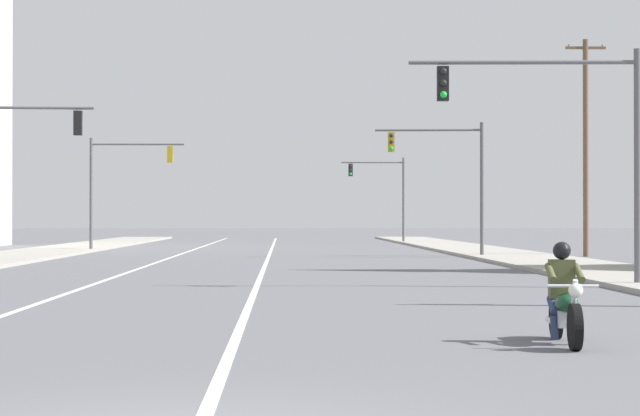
% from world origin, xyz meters
% --- Properties ---
extents(lane_stripe_center, '(0.16, 100.00, 0.01)m').
position_xyz_m(lane_stripe_center, '(0.18, 45.00, 0.00)').
color(lane_stripe_center, beige).
rests_on(lane_stripe_center, ground).
extents(lane_stripe_left, '(0.16, 100.00, 0.01)m').
position_xyz_m(lane_stripe_left, '(-4.28, 45.00, 0.00)').
color(lane_stripe_left, beige).
rests_on(lane_stripe_left, ground).
extents(sidewalk_kerb_right, '(4.40, 110.00, 0.14)m').
position_xyz_m(sidewalk_kerb_right, '(11.41, 40.00, 0.07)').
color(sidewalk_kerb_right, '#9E998E').
rests_on(sidewalk_kerb_right, ground).
extents(motorcycle_with_rider, '(0.70, 2.19, 1.46)m').
position_xyz_m(motorcycle_with_rider, '(4.91, 6.93, 0.59)').
color(motorcycle_with_rider, black).
rests_on(motorcycle_with_rider, ground).
extents(traffic_signal_near_right, '(6.01, 0.43, 6.20)m').
position_xyz_m(traffic_signal_near_right, '(8.30, 20.19, 4.17)').
color(traffic_signal_near_right, '#56565B').
rests_on(traffic_signal_near_right, ground).
extents(traffic_signal_near_left, '(3.96, 0.43, 6.20)m').
position_xyz_m(traffic_signal_near_left, '(-8.85, 32.99, 4.04)').
color(traffic_signal_near_left, '#56565B').
rests_on(traffic_signal_near_left, ground).
extents(traffic_signal_mid_right, '(4.96, 0.49, 6.20)m').
position_xyz_m(traffic_signal_mid_right, '(8.55, 43.05, 4.10)').
color(traffic_signal_mid_right, '#56565B').
rests_on(traffic_signal_mid_right, ground).
extents(traffic_signal_mid_left, '(5.15, 0.37, 6.20)m').
position_xyz_m(traffic_signal_mid_left, '(-8.13, 53.69, 4.11)').
color(traffic_signal_mid_left, '#56565B').
rests_on(traffic_signal_mid_left, ground).
extents(traffic_signal_far_right, '(4.61, 0.44, 6.20)m').
position_xyz_m(traffic_signal_far_right, '(8.26, 73.61, 4.08)').
color(traffic_signal_far_right, '#56565B').
rests_on(traffic_signal_far_right, ground).
extents(utility_pole_right_far, '(1.90, 0.26, 10.24)m').
position_xyz_m(utility_pole_right_far, '(15.12, 44.34, 5.31)').
color(utility_pole_right_far, brown).
rests_on(utility_pole_right_far, ground).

